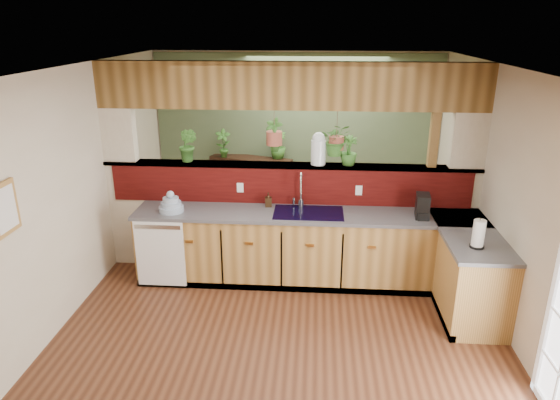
# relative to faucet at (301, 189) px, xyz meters

# --- Properties ---
(ground) EXTENTS (4.60, 7.00, 0.01)m
(ground) POSITION_rel_faucet_xyz_m (-0.15, -1.13, -1.14)
(ground) COLOR #4D2817
(ground) RESTS_ON ground
(ceiling) EXTENTS (4.60, 7.00, 0.01)m
(ceiling) POSITION_rel_faucet_xyz_m (-0.15, -1.13, 1.46)
(ceiling) COLOR brown
(ceiling) RESTS_ON ground
(wall_back) EXTENTS (4.60, 0.02, 2.60)m
(wall_back) POSITION_rel_faucet_xyz_m (-0.15, 2.37, 0.16)
(wall_back) COLOR beige
(wall_back) RESTS_ON ground
(wall_left) EXTENTS (0.02, 7.00, 2.60)m
(wall_left) POSITION_rel_faucet_xyz_m (-2.45, -1.13, 0.16)
(wall_left) COLOR beige
(wall_left) RESTS_ON ground
(wall_right) EXTENTS (0.02, 7.00, 2.60)m
(wall_right) POSITION_rel_faucet_xyz_m (2.15, -1.13, 0.16)
(wall_right) COLOR beige
(wall_right) RESTS_ON ground
(pass_through_partition) EXTENTS (4.60, 0.21, 2.60)m
(pass_through_partition) POSITION_rel_faucet_xyz_m (-0.12, 0.22, 0.05)
(pass_through_partition) COLOR beige
(pass_through_partition) RESTS_ON ground
(pass_through_ledge) EXTENTS (4.60, 0.21, 0.04)m
(pass_through_ledge) POSITION_rel_faucet_xyz_m (-0.15, 0.22, 0.23)
(pass_through_ledge) COLOR brown
(pass_through_ledge) RESTS_ON ground
(header_beam) EXTENTS (4.60, 0.15, 0.55)m
(header_beam) POSITION_rel_faucet_xyz_m (-0.15, 0.22, 1.18)
(header_beam) COLOR brown
(header_beam) RESTS_ON ground
(sage_backwall) EXTENTS (4.55, 0.02, 2.55)m
(sage_backwall) POSITION_rel_faucet_xyz_m (-0.15, 2.35, 0.16)
(sage_backwall) COLOR #4E6042
(sage_backwall) RESTS_ON ground
(countertop) EXTENTS (4.14, 1.52, 0.90)m
(countertop) POSITION_rel_faucet_xyz_m (0.69, -0.26, -0.70)
(countertop) COLOR olive
(countertop) RESTS_ON ground
(dishwasher) EXTENTS (0.58, 0.03, 0.82)m
(dishwasher) POSITION_rel_faucet_xyz_m (-1.63, -0.47, -0.69)
(dishwasher) COLOR white
(dishwasher) RESTS_ON ground
(navy_sink) EXTENTS (0.82, 0.50, 0.18)m
(navy_sink) POSITION_rel_faucet_xyz_m (0.10, -0.16, -0.32)
(navy_sink) COLOR black
(navy_sink) RESTS_ON countertop
(framed_print) EXTENTS (0.04, 0.35, 0.45)m
(framed_print) POSITION_rel_faucet_xyz_m (-2.42, -1.93, 0.41)
(framed_print) COLOR olive
(framed_print) RESTS_ON wall_left
(faucet) EXTENTS (0.20, 0.20, 0.45)m
(faucet) POSITION_rel_faucet_xyz_m (0.00, 0.00, 0.00)
(faucet) COLOR #B7B7B2
(faucet) RESTS_ON countertop
(dish_stack) EXTENTS (0.29, 0.29, 0.26)m
(dish_stack) POSITION_rel_faucet_xyz_m (-1.52, -0.23, -0.16)
(dish_stack) COLOR #93A5BE
(dish_stack) RESTS_ON countertop
(soap_dispenser) EXTENTS (0.09, 0.09, 0.17)m
(soap_dispenser) POSITION_rel_faucet_xyz_m (-0.39, 0.02, -0.16)
(soap_dispenser) COLOR #382514
(soap_dispenser) RESTS_ON countertop
(coffee_maker) EXTENTS (0.15, 0.25, 0.28)m
(coffee_maker) POSITION_rel_faucet_xyz_m (1.41, -0.21, -0.12)
(coffee_maker) COLOR black
(coffee_maker) RESTS_ON countertop
(paper_towel) EXTENTS (0.14, 0.14, 0.31)m
(paper_towel) POSITION_rel_faucet_xyz_m (1.80, -0.99, -0.10)
(paper_towel) COLOR black
(paper_towel) RESTS_ON countertop
(glass_jar) EXTENTS (0.18, 0.18, 0.40)m
(glass_jar) POSITION_rel_faucet_xyz_m (0.20, 0.22, 0.44)
(glass_jar) COLOR silver
(glass_jar) RESTS_ON pass_through_ledge
(ledge_plant_left) EXTENTS (0.29, 0.26, 0.42)m
(ledge_plant_left) POSITION_rel_faucet_xyz_m (-1.39, 0.22, 0.46)
(ledge_plant_left) COLOR #2E6021
(ledge_plant_left) RESTS_ON pass_through_ledge
(ledge_plant_right) EXTENTS (0.20, 0.20, 0.36)m
(ledge_plant_right) POSITION_rel_faucet_xyz_m (0.56, 0.22, 0.42)
(ledge_plant_right) COLOR #2E6021
(ledge_plant_right) RESTS_ON pass_through_ledge
(hanging_plant_a) EXTENTS (0.25, 0.21, 0.53)m
(hanging_plant_a) POSITION_rel_faucet_xyz_m (-0.33, 0.22, 0.73)
(hanging_plant_a) COLOR brown
(hanging_plant_a) RESTS_ON header_beam
(hanging_plant_b) EXTENTS (0.36, 0.31, 0.51)m
(hanging_plant_b) POSITION_rel_faucet_xyz_m (0.41, 0.22, 0.72)
(hanging_plant_b) COLOR brown
(hanging_plant_b) RESTS_ON header_beam
(shelving_console) EXTENTS (1.38, 0.76, 0.89)m
(shelving_console) POSITION_rel_faucet_xyz_m (-0.88, 2.12, -0.64)
(shelving_console) COLOR black
(shelving_console) RESTS_ON ground
(shelf_plant_a) EXTENTS (0.26, 0.20, 0.46)m
(shelf_plant_a) POSITION_rel_faucet_xyz_m (-1.32, 2.12, 0.03)
(shelf_plant_a) COLOR #2E6021
(shelf_plant_a) RESTS_ON shelving_console
(shelf_plant_b) EXTENTS (0.26, 0.26, 0.45)m
(shelf_plant_b) POSITION_rel_faucet_xyz_m (-0.44, 2.12, 0.03)
(shelf_plant_b) COLOR #2E6021
(shelf_plant_b) RESTS_ON shelving_console
(floor_plant) EXTENTS (0.81, 0.74, 0.80)m
(floor_plant) POSITION_rel_faucet_xyz_m (0.58, 1.54, -0.74)
(floor_plant) COLOR #2E6021
(floor_plant) RESTS_ON ground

